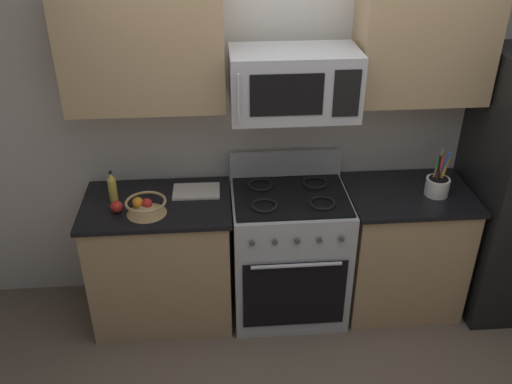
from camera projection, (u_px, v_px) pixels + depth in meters
ground_plane at (301, 378)px, 3.44m from camera, size 16.00×16.00×0.00m
wall_back at (285, 118)px, 3.71m from camera, size 8.00×0.10×2.60m
counter_left at (162, 260)px, 3.74m from camera, size 0.95×0.63×0.91m
range_oven at (288, 252)px, 3.79m from camera, size 0.76×0.67×1.09m
counter_right at (401, 248)px, 3.86m from camera, size 0.81×0.63×0.91m
microwave at (294, 83)px, 3.22m from camera, size 0.75×0.44×0.39m
upper_cabinets_left at (143, 47)px, 3.19m from camera, size 0.94×0.34×0.73m
upper_cabinets_right at (425, 41)px, 3.30m from camera, size 0.80×0.34×0.73m
utensil_crock at (437, 185)px, 3.57m from camera, size 0.15×0.15×0.32m
fruit_basket at (146, 206)px, 3.38m from camera, size 0.25×0.25×0.10m
apple_loose at (117, 207)px, 3.39m from camera, size 0.08×0.08×0.08m
cutting_board at (196, 191)px, 3.62m from camera, size 0.31×0.21×0.02m
bottle_oil at (112, 187)px, 3.49m from camera, size 0.05×0.05×0.21m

